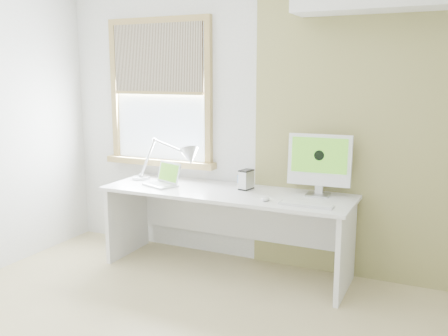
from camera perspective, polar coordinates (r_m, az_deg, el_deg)
The scene contains 11 objects.
room at distance 2.92m, azimuth -8.70°, elevation 2.31°, with size 4.04×3.54×2.64m.
accent_wall at distance 4.21m, azimuth 16.57°, elevation 4.53°, with size 2.00×0.02×2.60m, color #969853.
window at distance 4.88m, azimuth -7.48°, elevation 8.55°, with size 1.20×0.14×1.42m.
desk at distance 4.39m, azimuth 0.56°, elevation -4.97°, with size 2.20×0.70×0.73m.
desk_lamp at distance 4.67m, azimuth -5.05°, elevation 1.06°, with size 0.73×0.37×0.40m.
laptop at distance 4.53m, azimuth -6.95°, elevation -1.34°, with size 0.36×0.32×0.21m.
phone_dock at distance 4.44m, azimuth 1.86°, elevation -1.75°, with size 0.07×0.07×0.12m.
external_drive at distance 4.33m, azimuth 2.58°, elevation -1.35°, with size 0.11×0.15×0.18m.
imac at distance 4.16m, azimuth 10.99°, elevation 0.77°, with size 0.53×0.18×0.51m.
keyboard at distance 3.85m, azimuth 9.46°, elevation -4.20°, with size 0.42×0.12×0.02m.
mouse at distance 3.96m, azimuth 4.82°, elevation -3.60°, with size 0.06×0.10×0.03m, color white.
Camera 1 is at (1.60, -2.41, 1.72)m, focal length 39.56 mm.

